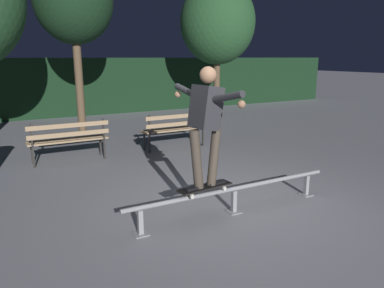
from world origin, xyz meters
name	(u,v)px	position (x,y,z in m)	size (l,w,h in m)	color
ground_plane	(228,208)	(0.00, 0.00, 0.00)	(90.00, 90.00, 0.00)	gray
hedge_backdrop	(78,86)	(0.00, 10.23, 1.06)	(24.00, 1.20, 2.12)	black
grind_rail	(234,193)	(0.00, -0.14, 0.29)	(3.27, 0.18, 0.38)	gray
skateboard	(205,187)	(-0.47, -0.14, 0.45)	(0.80, 0.28, 0.09)	black
skateboarder	(206,117)	(-0.47, -0.14, 1.39)	(0.63, 1.40, 1.56)	black
park_bench_leftmost	(69,137)	(-1.56, 3.55, 0.54)	(1.60, 0.41, 0.88)	#282623
park_bench_left_center	(176,127)	(0.89, 3.55, 0.54)	(1.60, 0.41, 0.88)	#282623
tree_far_right	(218,23)	(4.11, 6.87, 3.27)	(2.54, 2.54, 4.68)	brown
tree_behind_benches	(73,1)	(-0.67, 6.53, 3.60)	(2.10, 2.10, 4.78)	brown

